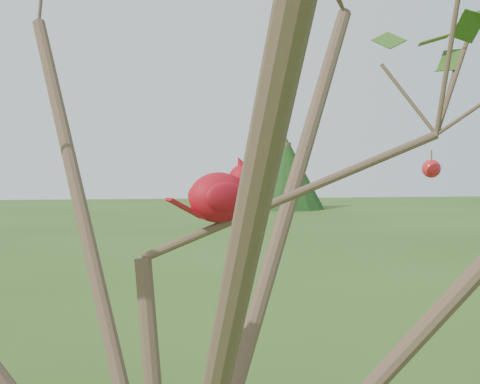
{
  "coord_description": "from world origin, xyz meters",
  "views": [
    {
      "loc": [
        -0.03,
        -1.12,
        2.13
      ],
      "look_at": [
        0.15,
        0.11,
        2.08
      ],
      "focal_mm": 45.0,
      "sensor_mm": 36.0,
      "label": 1
    }
  ],
  "objects": [
    {
      "name": "crabapple_tree",
      "position": [
        0.03,
        -0.02,
        2.12
      ],
      "size": [
        2.35,
        2.05,
        2.95
      ],
      "color": "#3F2F22",
      "rests_on": "ground"
    },
    {
      "name": "cardinal",
      "position": [
        0.11,
        0.09,
        2.08
      ],
      "size": [
        0.21,
        0.14,
        0.15
      ],
      "rotation": [
        0.0,
        0.0,
        0.39
      ],
      "color": "#AC0E16",
      "rests_on": "ground"
    },
    {
      "name": "distant_trees",
      "position": [
        -2.14,
        24.74,
        1.6
      ],
      "size": [
        39.73,
        13.47,
        3.69
      ],
      "color": "#3F2F22",
      "rests_on": "ground"
    }
  ]
}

